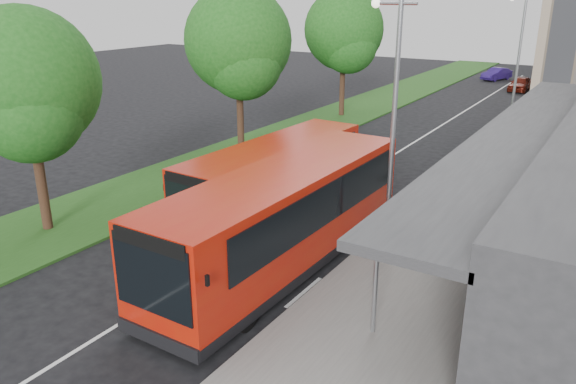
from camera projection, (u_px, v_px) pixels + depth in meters
name	position (u px, v px, depth m)	size (l,w,h in m)	color
ground	(251.00, 243.00, 19.59)	(120.00, 120.00, 0.00)	black
pavement	(534.00, 142.00, 32.63)	(5.00, 80.00, 0.15)	slate
grass_verge	(335.00, 118.00, 39.08)	(5.00, 80.00, 0.10)	#1F4A17
lane_centre_line	(405.00, 148.00, 31.62)	(0.12, 70.00, 0.01)	silver
kerb_dashes	(482.00, 141.00, 33.19)	(0.12, 56.00, 0.01)	silver
tree_near	(28.00, 90.00, 18.99)	(4.94, 4.94, 7.95)	#352015
tree_mid	(239.00, 48.00, 28.45)	(5.42, 5.42, 8.71)	#352015
tree_far	(344.00, 35.00, 38.09)	(5.37, 5.37, 8.63)	#352015
lamp_post_near	(392.00, 112.00, 17.58)	(1.44, 0.28, 8.00)	gray
lamp_post_far	(517.00, 56.00, 33.62)	(1.44, 0.28, 8.00)	gray
bus_main	(284.00, 218.00, 17.43)	(3.05, 11.27, 3.18)	#B01C09
bus_second	(275.00, 176.00, 22.13)	(2.91, 9.82, 2.75)	#B01C09
litter_bin	(474.00, 182.00, 24.20)	(0.45, 0.45, 0.82)	#382417
bollard	(517.00, 137.00, 31.17)	(0.18, 0.18, 1.10)	yellow
car_near	(520.00, 84.00, 49.96)	(1.54, 3.82, 1.30)	#61170D
car_far	(497.00, 74.00, 56.35)	(1.29, 3.69, 1.22)	navy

